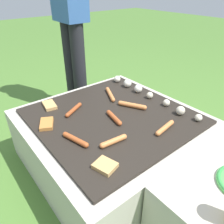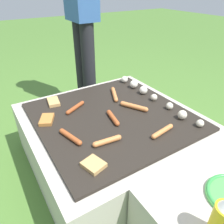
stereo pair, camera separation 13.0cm
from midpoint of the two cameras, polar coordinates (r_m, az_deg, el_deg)
The scene contains 14 objects.
ground_plane at distance 1.53m, azimuth -2.48°, elevation -12.44°, with size 14.00×14.00×0.00m, color #47702D.
grill at distance 1.41m, azimuth -2.65°, elevation -7.16°, with size 0.98×0.98×0.36m.
person_standing at distance 1.87m, azimuth -13.35°, elevation 26.31°, with size 0.28×0.21×1.61m.
sausage_back_center at distance 1.12m, azimuth -12.90°, elevation -7.15°, with size 0.17×0.06×0.03m.
sausage_front_left at distance 1.52m, azimuth -2.93°, elevation 4.60°, with size 0.19×0.10×0.03m.
sausage_front_right at distance 1.26m, azimuth -2.44°, elevation -1.55°, with size 0.16×0.05×0.03m.
sausage_front_center at distance 1.38m, azimuth 2.61°, elevation 1.70°, with size 0.17×0.11×0.03m.
sausage_back_left at distance 1.37m, azimuth -12.68°, elevation 0.51°, with size 0.09×0.15×0.02m.
sausage_mid_left at distance 1.19m, azimuth 10.66°, elevation -4.16°, with size 0.05×0.17×0.03m.
sausage_back_right at distance 1.08m, azimuth -3.06°, elevation -7.71°, with size 0.04×0.16×0.03m.
bread_slice_center at distance 1.47m, azimuth -18.48°, elevation 1.65°, with size 0.13×0.09×0.02m.
bread_slice_right at distance 1.28m, azimuth -19.52°, elevation -2.99°, with size 0.13×0.11×0.02m.
bread_slice_left at distance 0.97m, azimuth -5.79°, elevation -13.94°, with size 0.11×0.10×0.02m.
mushroom_row at distance 1.52m, azimuth 6.40°, elevation 4.98°, with size 0.77×0.08×0.06m.
Camera 1 is at (0.87, -0.70, 1.05)m, focal length 35.00 mm.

